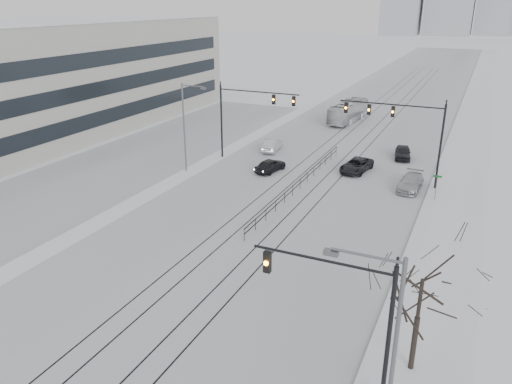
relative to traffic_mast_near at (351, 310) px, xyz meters
name	(u,v)px	position (x,y,z in m)	size (l,w,h in m)	color
road	(371,122)	(-10.79, 54.00, -4.55)	(22.00, 260.00, 0.02)	silver
sidewalk_east	(471,131)	(2.71, 54.00, -4.48)	(5.00, 260.00, 0.16)	silver
curb	(452,130)	(0.26, 54.00, -4.50)	(0.10, 260.00, 0.12)	gray
parking_strip	(155,150)	(-30.79, 29.00, -4.55)	(14.00, 60.00, 0.03)	silver
tram_rails	(331,159)	(-10.79, 34.00, -4.54)	(5.30, 180.00, 0.01)	black
office_building	(33,80)	(-48.76, 29.00, 2.50)	(20.20, 62.20, 14.11)	#ABA9A2
traffic_mast_near	(351,310)	(0.00, 0.00, 0.00)	(6.10, 0.37, 7.00)	black
traffic_mast_ne	(404,126)	(-2.64, 29.00, 1.20)	(9.60, 0.37, 8.00)	black
traffic_mast_nw	(246,110)	(-19.31, 30.00, 1.01)	(9.10, 0.37, 8.00)	black
street_light_east	(385,354)	(1.91, -3.00, 0.65)	(2.73, 0.25, 9.00)	#595B60
street_light_west	(186,122)	(-22.99, 24.00, 0.65)	(2.73, 0.25, 9.00)	#595B60
bare_tree	(421,289)	(2.41, 3.00, -0.07)	(4.40, 4.40, 6.10)	black
median_fence	(300,183)	(-10.79, 24.00, -4.04)	(0.06, 24.00, 1.00)	black
street_sign	(437,184)	(1.01, 26.00, -2.96)	(0.70, 0.06, 2.40)	#595B60
sedan_sb_inner	(270,165)	(-15.27, 27.38, -3.88)	(1.61, 4.00, 1.36)	black
sedan_sb_outer	(272,145)	(-18.09, 34.45, -3.84)	(1.53, 4.38, 1.44)	#B4B6BC
sedan_nb_front	(356,165)	(-7.25, 31.09, -3.89)	(2.22, 4.82, 1.34)	black
sedan_nb_right	(410,183)	(-1.40, 28.05, -3.88)	(1.90, 4.68, 1.36)	#A9ACB0
sedan_nb_far	(403,153)	(-3.68, 37.73, -3.86)	(1.66, 4.12, 1.40)	black
box_truck	(348,112)	(-13.96, 52.99, -3.11)	(2.44, 10.43, 2.90)	#BCBDC0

